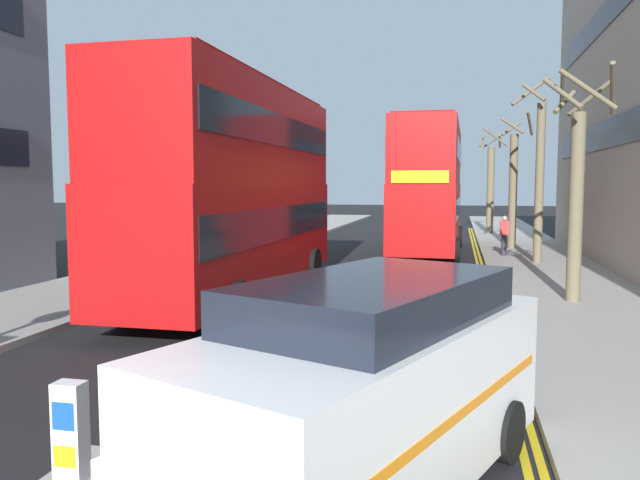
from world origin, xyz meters
TOP-DOWN VIEW (x-y plane):
  - sidewalk_right at (6.50, 16.00)m, footprint 4.00×80.00m
  - sidewalk_left at (-6.50, 16.00)m, footprint 4.00×80.00m
  - kerb_line_outer at (4.40, 14.00)m, footprint 0.10×56.00m
  - kerb_line_inner at (4.24, 14.00)m, footprint 0.10×56.00m
  - keep_left_bollard at (0.00, 2.57)m, footprint 0.36×0.28m
  - double_decker_bus_away at (-2.20, 13.07)m, footprint 2.88×10.83m
  - double_decker_bus_oncoming at (2.24, 25.05)m, footprint 2.93×10.85m
  - taxi_minivan at (2.61, 3.39)m, footprint 3.54×5.16m
  - pedestrian_far at (5.33, 23.82)m, footprint 0.34×0.22m
  - street_tree_near at (5.33, 35.77)m, footprint 1.67×1.86m
  - street_tree_mid at (5.91, 27.13)m, footprint 1.51×1.41m
  - street_tree_far at (6.31, 13.85)m, footprint 1.81×1.71m
  - street_tree_distant at (6.38, 21.79)m, footprint 1.87×1.86m

SIDE VIEW (x-z plane):
  - kerb_line_outer at x=4.40m, z-range 0.00..0.01m
  - kerb_line_inner at x=4.24m, z-range 0.00..0.01m
  - sidewalk_right at x=6.50m, z-range 0.00..0.14m
  - sidewalk_left at x=-6.50m, z-range 0.00..0.14m
  - keep_left_bollard at x=0.00m, z-range 0.05..1.16m
  - pedestrian_far at x=5.33m, z-range 0.18..1.80m
  - taxi_minivan at x=2.61m, z-range 0.01..2.13m
  - street_tree_far at x=6.31m, z-range 0.04..5.71m
  - street_tree_mid at x=5.91m, z-range -0.12..5.97m
  - street_tree_near at x=5.33m, z-range -0.13..6.00m
  - double_decker_bus_away at x=-2.20m, z-range 0.21..5.85m
  - double_decker_bus_oncoming at x=2.24m, z-range 0.21..5.85m
  - street_tree_distant at x=6.38m, z-range -0.07..6.88m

